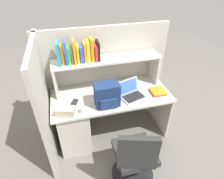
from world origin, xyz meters
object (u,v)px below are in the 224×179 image
(backpack, at_px, (107,95))
(computer_mouse, at_px, (75,102))
(tissue_box, at_px, (65,111))
(paper_cup, at_px, (83,110))
(office_chair, at_px, (135,160))
(laptop, at_px, (131,93))

(backpack, bearing_deg, computer_mouse, 162.65)
(backpack, distance_m, tissue_box, 0.53)
(paper_cup, xyz_separation_m, office_chair, (0.47, -0.55, -0.38))
(laptop, height_order, tissue_box, laptop)
(tissue_box, bearing_deg, paper_cup, 10.79)
(computer_mouse, relative_size, tissue_box, 0.47)
(backpack, bearing_deg, tissue_box, -173.14)
(backpack, distance_m, computer_mouse, 0.44)
(backpack, distance_m, office_chair, 0.82)
(laptop, height_order, paper_cup, laptop)
(paper_cup, bearing_deg, office_chair, -49.38)
(computer_mouse, bearing_deg, laptop, 22.14)
(backpack, bearing_deg, paper_cup, -164.89)
(laptop, xyz_separation_m, backpack, (-0.35, -0.09, 0.10))
(computer_mouse, relative_size, paper_cup, 1.27)
(tissue_box, bearing_deg, computer_mouse, 73.41)
(paper_cup, distance_m, office_chair, 0.82)
(tissue_box, bearing_deg, backpack, 23.64)
(computer_mouse, height_order, office_chair, office_chair)
(laptop, distance_m, backpack, 0.37)
(computer_mouse, bearing_deg, tissue_box, -98.25)
(tissue_box, xyz_separation_m, office_chair, (0.68, -0.57, -0.39))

